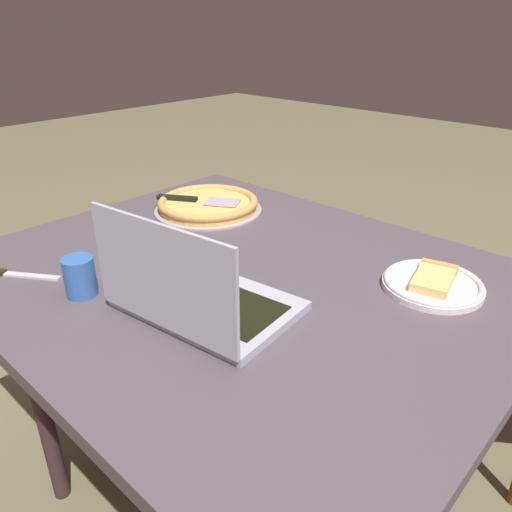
{
  "coord_description": "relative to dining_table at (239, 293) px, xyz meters",
  "views": [
    {
      "loc": [
        0.73,
        -0.73,
        1.27
      ],
      "look_at": [
        0.01,
        0.05,
        0.76
      ],
      "focal_mm": 34.74,
      "sensor_mm": 36.0,
      "label": 1
    }
  ],
  "objects": [
    {
      "name": "table_knife",
      "position": [
        -0.39,
        -0.38,
        0.06
      ],
      "size": [
        0.21,
        0.14,
        0.01
      ],
      "color": "silver",
      "rests_on": "dining_table"
    },
    {
      "name": "laptop",
      "position": [
        0.07,
        -0.19,
        0.1
      ],
      "size": [
        0.37,
        0.28,
        0.23
      ],
      "color": "#ADACC2",
      "rests_on": "dining_table"
    },
    {
      "name": "pizza_plate",
      "position": [
        0.37,
        0.23,
        0.07
      ],
      "size": [
        0.22,
        0.22,
        0.04
      ],
      "color": "white",
      "rests_on": "dining_table"
    },
    {
      "name": "dining_table",
      "position": [
        0.0,
        0.0,
        0.0
      ],
      "size": [
        1.25,
        1.03,
        0.73
      ],
      "color": "#4E434C",
      "rests_on": "ground_plane"
    },
    {
      "name": "pizza_tray",
      "position": [
        -0.35,
        0.22,
        0.08
      ],
      "size": [
        0.33,
        0.33,
        0.04
      ],
      "color": "#A99CA6",
      "rests_on": "dining_table"
    },
    {
      "name": "drink_cup",
      "position": [
        -0.17,
        -0.3,
        0.1
      ],
      "size": [
        0.07,
        0.07,
        0.09
      ],
      "color": "#3263B2",
      "rests_on": "dining_table"
    },
    {
      "name": "ground_plane",
      "position": [
        0.0,
        0.0,
        -0.67
      ],
      "size": [
        12.0,
        12.0,
        0.0
      ],
      "primitive_type": "plane",
      "color": "#6D654A"
    }
  ]
}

